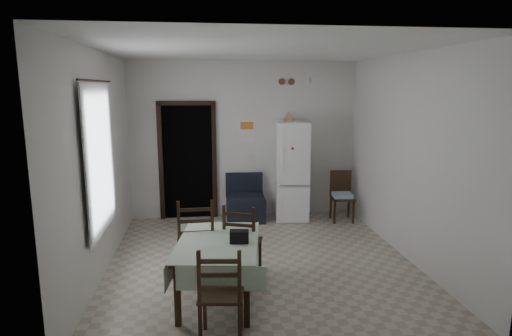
{
  "coord_description": "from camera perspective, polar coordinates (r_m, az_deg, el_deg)",
  "views": [
    {
      "loc": [
        -0.78,
        -5.64,
        2.43
      ],
      "look_at": [
        0.0,
        0.5,
        1.25
      ],
      "focal_mm": 30.0,
      "sensor_mm": 36.0,
      "label": 1
    }
  ],
  "objects": [
    {
      "name": "curtain_rod",
      "position": [
        5.58,
        -20.58,
        10.85
      ],
      "size": [
        0.02,
        1.6,
        0.02
      ],
      "primitive_type": "cylinder",
      "rotation": [
        1.57,
        0.0,
        0.0
      ],
      "color": "black",
      "rests_on": "ground"
    },
    {
      "name": "wall_left",
      "position": [
        5.87,
        -20.13,
        0.53
      ],
      "size": [
        0.02,
        4.5,
        2.9
      ],
      "primitive_type": null,
      "color": "silver",
      "rests_on": "ground"
    },
    {
      "name": "fridge",
      "position": [
        7.88,
        4.71,
        -0.39
      ],
      "size": [
        0.63,
        0.63,
        1.81
      ],
      "primitive_type": null,
      "rotation": [
        0.0,
        0.0,
        -0.08
      ],
      "color": "white",
      "rests_on": "ground"
    },
    {
      "name": "corner_chair",
      "position": [
        7.97,
        11.43,
        -3.77
      ],
      "size": [
        0.43,
        0.43,
        0.91
      ],
      "primitive_type": null,
      "rotation": [
        0.0,
        0.0,
        -0.09
      ],
      "color": "black",
      "rests_on": "ground"
    },
    {
      "name": "tan_cone",
      "position": [
        7.73,
        4.4,
        6.83
      ],
      "size": [
        0.23,
        0.23,
        0.18
      ],
      "primitive_type": "cone",
      "rotation": [
        0.0,
        0.0,
        0.07
      ],
      "color": "#A87F5D",
      "rests_on": "fridge"
    },
    {
      "name": "black_bag",
      "position": [
        4.86,
        -2.25,
        -9.11
      ],
      "size": [
        0.22,
        0.15,
        0.14
      ],
      "primitive_type": "cube",
      "rotation": [
        0.0,
        0.0,
        -0.12
      ],
      "color": "black",
      "rests_on": "dining_table"
    },
    {
      "name": "emergency_light",
      "position": [
        8.13,
        8.11,
        11.54
      ],
      "size": [
        0.25,
        0.07,
        0.09
      ],
      "primitive_type": "cube",
      "color": "white",
      "rests_on": "ground"
    },
    {
      "name": "dining_chair_far_left",
      "position": [
        5.52,
        -8.0,
        -9.27
      ],
      "size": [
        0.48,
        0.48,
        1.09
      ],
      "primitive_type": null,
      "rotation": [
        0.0,
        0.0,
        3.16
      ],
      "color": "black",
      "rests_on": "ground"
    },
    {
      "name": "navy_seat",
      "position": [
        7.87,
        -1.42,
        -4.02
      ],
      "size": [
        0.72,
        0.7,
        0.84
      ],
      "primitive_type": null,
      "rotation": [
        0.0,
        0.0,
        -0.04
      ],
      "color": "black",
      "rests_on": "ground"
    },
    {
      "name": "curtain",
      "position": [
        5.65,
        -20.04,
        1.18
      ],
      "size": [
        0.02,
        1.45,
        1.85
      ],
      "primitive_type": "cube",
      "color": "silver",
      "rests_on": "ground"
    },
    {
      "name": "calendar_image",
      "position": [
        7.94,
        -1.23,
        5.67
      ],
      "size": [
        0.24,
        0.01,
        0.14
      ],
      "primitive_type": "cube",
      "color": "orange",
      "rests_on": "ground"
    },
    {
      "name": "dining_chair_far_right",
      "position": [
        5.5,
        -1.79,
        -9.67
      ],
      "size": [
        0.56,
        0.56,
        1.01
      ],
      "primitive_type": null,
      "rotation": [
        0.0,
        0.0,
        2.79
      ],
      "color": "black",
      "rests_on": "ground"
    },
    {
      "name": "window_recess",
      "position": [
        5.67,
        -21.13,
        1.15
      ],
      "size": [
        0.1,
        1.2,
        1.6
      ],
      "primitive_type": "cube",
      "color": "silver",
      "rests_on": "ground"
    },
    {
      "name": "wall_back",
      "position": [
        7.98,
        -1.59,
        3.74
      ],
      "size": [
        4.2,
        0.02,
        2.9
      ],
      "primitive_type": null,
      "color": "silver",
      "rests_on": "ground"
    },
    {
      "name": "wall_front",
      "position": [
        3.61,
        5.54,
        -4.98
      ],
      "size": [
        4.2,
        0.02,
        2.9
      ],
      "primitive_type": null,
      "color": "silver",
      "rests_on": "ground"
    },
    {
      "name": "ceiling",
      "position": [
        5.71,
        0.66,
        15.53
      ],
      "size": [
        4.2,
        4.5,
        0.02
      ],
      "primitive_type": null,
      "color": "white",
      "rests_on": "ground"
    },
    {
      "name": "dining_chair_near_head",
      "position": [
        4.26,
        -4.67,
        -16.23
      ],
      "size": [
        0.47,
        0.47,
        0.99
      ],
      "primitive_type": null,
      "rotation": [
        0.0,
        0.0,
        3.02
      ],
      "color": "black",
      "rests_on": "ground"
    },
    {
      "name": "wall_right",
      "position": [
        6.4,
        19.59,
        1.37
      ],
      "size": [
        0.02,
        4.5,
        2.9
      ],
      "primitive_type": null,
      "color": "silver",
      "rests_on": "ground"
    },
    {
      "name": "dining_table",
      "position": [
        5.07,
        -5.04,
        -13.4
      ],
      "size": [
        1.09,
        1.48,
        0.71
      ],
      "primitive_type": null,
      "rotation": [
        0.0,
        0.0,
        -0.15
      ],
      "color": "#ABC0A4",
      "rests_on": "ground"
    },
    {
      "name": "vent_right",
      "position": [
        8.04,
        4.76,
        11.4
      ],
      "size": [
        0.12,
        0.03,
        0.12
      ],
      "primitive_type": "cylinder",
      "rotation": [
        1.57,
        0.0,
        0.0
      ],
      "color": "brown",
      "rests_on": "ground"
    },
    {
      "name": "light_switch",
      "position": [
        8.04,
        -0.5,
        1.27
      ],
      "size": [
        0.08,
        0.02,
        0.12
      ],
      "primitive_type": "cube",
      "color": "beige",
      "rests_on": "ground"
    },
    {
      "name": "vent_left",
      "position": [
        8.01,
        3.47,
        11.42
      ],
      "size": [
        0.12,
        0.03,
        0.12
      ],
      "primitive_type": "cylinder",
      "rotation": [
        1.57,
        0.0,
        0.0
      ],
      "color": "brown",
      "rests_on": "ground"
    },
    {
      "name": "doorway",
      "position": [
        8.21,
        -9.03,
        1.06
      ],
      "size": [
        1.06,
        0.52,
        2.22
      ],
      "color": "black",
      "rests_on": "ground"
    },
    {
      "name": "ground",
      "position": [
        6.19,
        0.6,
        -12.33
      ],
      "size": [
        4.5,
        4.5,
        0.0
      ],
      "primitive_type": "plane",
      "color": "#AC9E8C",
      "rests_on": "ground"
    },
    {
      "name": "calendar",
      "position": [
        7.96,
        -1.23,
        4.95
      ],
      "size": [
        0.28,
        0.02,
        0.4
      ],
      "primitive_type": "cube",
      "color": "white",
      "rests_on": "ground"
    }
  ]
}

